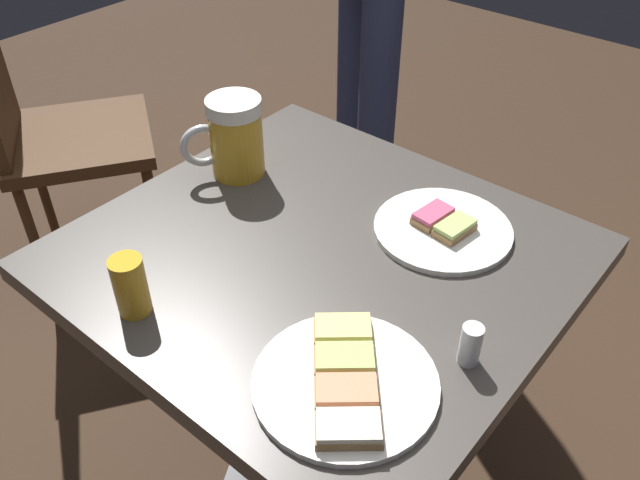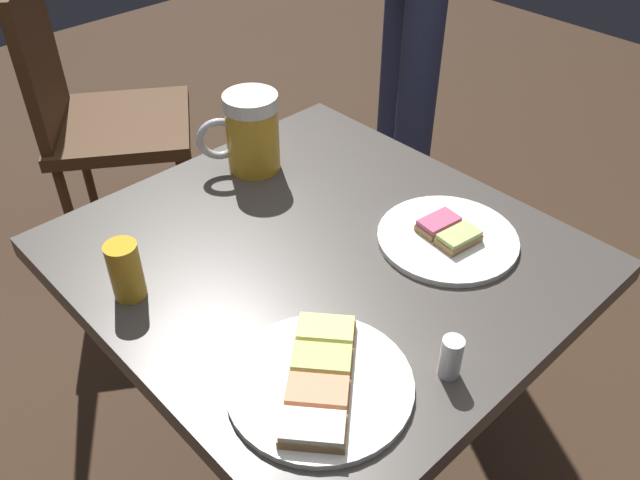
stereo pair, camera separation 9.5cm
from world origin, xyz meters
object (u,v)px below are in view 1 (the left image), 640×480
object	(u,v)px
salt_shaker	(470,345)
beer_mug	(234,137)
plate_near	(345,381)
cafe_chair	(50,126)
beer_glass_small	(130,286)
plate_far	(443,228)

from	to	relation	value
salt_shaker	beer_mug	bearing A→B (deg)	-12.82
plate_near	beer_mug	bearing A→B (deg)	-29.68
plate_near	cafe_chair	xyz separation A→B (m)	(1.24, -0.31, -0.21)
plate_near	beer_glass_small	distance (m)	0.32
beer_glass_small	salt_shaker	size ratio (longest dim) A/B	1.50
plate_far	beer_glass_small	world-z (taller)	beer_glass_small
plate_near	plate_far	size ratio (longest dim) A/B	1.05
beer_mug	plate_far	bearing A→B (deg)	-166.92
beer_mug	beer_glass_small	size ratio (longest dim) A/B	1.61
plate_far	salt_shaker	world-z (taller)	salt_shaker
beer_mug	beer_glass_small	bearing A→B (deg)	112.99
cafe_chair	plate_far	bearing A→B (deg)	35.75
beer_glass_small	salt_shaker	world-z (taller)	beer_glass_small
beer_glass_small	cafe_chair	bearing A→B (deg)	-22.97
plate_near	cafe_chair	size ratio (longest dim) A/B	0.27
salt_shaker	beer_glass_small	bearing A→B (deg)	28.11
plate_far	beer_mug	world-z (taller)	beer_mug
beer_mug	salt_shaker	distance (m)	0.57
beer_glass_small	beer_mug	bearing A→B (deg)	-67.01
plate_near	beer_glass_small	size ratio (longest dim) A/B	2.60
plate_far	salt_shaker	distance (m)	0.28
beer_mug	plate_near	bearing A→B (deg)	150.32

